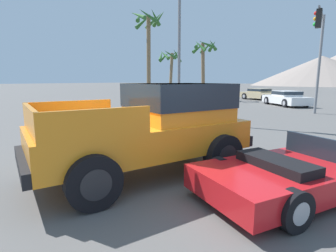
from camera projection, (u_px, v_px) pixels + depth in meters
name	position (u px, v px, depth m)	size (l,w,h in m)	color
ground_plane	(166.00, 173.00, 5.97)	(320.00, 320.00, 0.00)	#5B5956
orange_pickup_truck	(157.00, 122.00, 5.90)	(3.78, 5.24, 2.01)	orange
red_convertible_car	(302.00, 172.00, 4.90)	(3.57, 4.44, 1.01)	red
parked_car_tan	(260.00, 94.00, 28.10)	(4.78, 3.71, 1.20)	tan
parked_car_white	(286.00, 98.00, 21.64)	(4.35, 4.61, 1.22)	white
traffic_light_main	(319.00, 44.00, 14.83)	(0.38, 3.44, 5.92)	slate
street_lamp_post	(179.00, 24.00, 12.37)	(0.90, 0.24, 7.82)	slate
palm_tree_tall	(148.00, 34.00, 22.95)	(2.93, 3.04, 8.09)	brown
palm_tree_short	(204.00, 55.00, 26.90)	(2.68, 2.55, 6.16)	brown
palm_tree_leaning	(170.00, 61.00, 32.01)	(2.89, 2.72, 5.79)	brown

